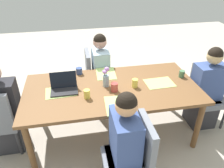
% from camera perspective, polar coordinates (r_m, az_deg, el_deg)
% --- Properties ---
extents(ground_plane, '(10.00, 10.00, 0.00)m').
position_cam_1_polar(ground_plane, '(3.17, -0.00, -12.54)').
color(ground_plane, '#B2A899').
extents(dining_table, '(2.16, 1.07, 0.75)m').
position_cam_1_polar(dining_table, '(2.74, -0.00, -2.14)').
color(dining_table, brown).
rests_on(dining_table, ground_plane).
extents(chair_near_left_near, '(0.44, 0.44, 0.90)m').
position_cam_1_polar(chair_near_left_near, '(2.24, 5.61, -18.12)').
color(chair_near_left_near, slate).
rests_on(chair_near_left_near, ground_plane).
extents(person_near_left_near, '(0.36, 0.40, 1.19)m').
position_cam_1_polar(person_near_left_near, '(2.24, 3.29, -16.85)').
color(person_near_left_near, '#2D2D33').
rests_on(person_near_left_near, ground_plane).
extents(chair_head_right_left_mid, '(0.44, 0.44, 0.90)m').
position_cam_1_polar(chair_head_right_left_mid, '(3.38, 23.38, -1.69)').
color(chair_head_right_left_mid, slate).
rests_on(chair_head_right_left_mid, ground_plane).
extents(person_head_right_left_mid, '(0.40, 0.36, 1.19)m').
position_cam_1_polar(person_head_right_left_mid, '(3.29, 23.26, -2.09)').
color(person_head_right_left_mid, '#2D2D33').
rests_on(person_head_right_left_mid, ground_plane).
extents(chair_far_left_far, '(0.44, 0.44, 0.90)m').
position_cam_1_polar(chair_far_left_far, '(3.53, -4.28, 2.39)').
color(chair_far_left_far, slate).
rests_on(chair_far_left_far, ground_plane).
extents(person_far_left_far, '(0.36, 0.40, 1.19)m').
position_cam_1_polar(person_far_left_far, '(3.47, -2.94, 2.43)').
color(person_far_left_far, '#2D2D33').
rests_on(person_far_left_far, ground_plane).
extents(person_head_left_right_near, '(0.40, 0.36, 1.19)m').
position_cam_1_polar(person_head_left_right_near, '(2.96, -26.41, -6.79)').
color(person_head_left_right_near, '#2D2D33').
rests_on(person_head_left_right_near, ground_plane).
extents(flower_vase, '(0.08, 0.10, 0.26)m').
position_cam_1_polar(flower_vase, '(2.68, -1.63, 1.74)').
color(flower_vase, '#8EA8B7').
rests_on(flower_vase, dining_table).
extents(placemat_near_left_near, '(0.28, 0.37, 0.00)m').
position_cam_1_polar(placemat_near_left_near, '(2.40, 1.37, -5.54)').
color(placemat_near_left_near, '#9EBC66').
rests_on(placemat_near_left_near, dining_table).
extents(placemat_head_right_left_mid, '(0.37, 0.27, 0.00)m').
position_cam_1_polar(placemat_head_right_left_mid, '(2.86, 12.31, 0.29)').
color(placemat_head_right_left_mid, '#9EBC66').
rests_on(placemat_head_right_left_mid, dining_table).
extents(placemat_far_left_far, '(0.28, 0.37, 0.00)m').
position_cam_1_polar(placemat_far_left_far, '(3.02, -1.62, 2.77)').
color(placemat_far_left_far, '#9EBC66').
rests_on(placemat_far_left_far, dining_table).
extents(placemat_head_left_right_near, '(0.37, 0.28, 0.00)m').
position_cam_1_polar(placemat_head_left_right_near, '(2.69, -13.24, -2.02)').
color(placemat_head_left_right_near, '#9EBC66').
rests_on(placemat_head_left_right_near, dining_table).
extents(laptop_head_left_right_near, '(0.32, 0.22, 0.21)m').
position_cam_1_polar(laptop_head_left_right_near, '(2.69, -12.46, -0.87)').
color(laptop_head_left_right_near, black).
rests_on(laptop_head_left_right_near, dining_table).
extents(coffee_mug_near_left, '(0.08, 0.08, 0.11)m').
position_cam_1_polar(coffee_mug_near_left, '(2.61, 0.64, -0.82)').
color(coffee_mug_near_left, '#AD3D38').
rests_on(coffee_mug_near_left, dining_table).
extents(coffee_mug_near_right, '(0.07, 0.07, 0.11)m').
position_cam_1_polar(coffee_mug_near_right, '(2.50, -6.59, -2.62)').
color(coffee_mug_near_right, '#DBC64C').
rests_on(coffee_mug_near_right, dining_table).
extents(coffee_mug_centre_left, '(0.09, 0.09, 0.09)m').
position_cam_1_polar(coffee_mug_centre_left, '(3.03, -8.61, 3.41)').
color(coffee_mug_centre_left, '#33477A').
rests_on(coffee_mug_centre_left, dining_table).
extents(coffee_mug_centre_right, '(0.07, 0.07, 0.09)m').
position_cam_1_polar(coffee_mug_centre_right, '(3.06, 17.81, 2.54)').
color(coffee_mug_centre_right, '#47704C').
rests_on(coffee_mug_centre_right, dining_table).
extents(coffee_mug_far_left, '(0.07, 0.07, 0.11)m').
position_cam_1_polar(coffee_mug_far_left, '(2.70, 6.01, 0.22)').
color(coffee_mug_far_left, '#DBC64C').
rests_on(coffee_mug_far_left, dining_table).
extents(phone_black, '(0.16, 0.10, 0.01)m').
position_cam_1_polar(phone_black, '(3.05, -12.28, 2.39)').
color(phone_black, black).
rests_on(phone_black, dining_table).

